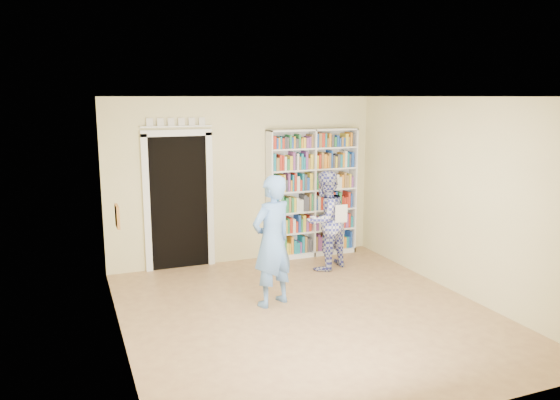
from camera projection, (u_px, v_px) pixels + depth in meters
floor at (307, 313)px, 6.91m from camera, size 5.00×5.00×0.00m
ceiling at (310, 97)px, 6.40m from camera, size 5.00×5.00×0.00m
wall_back at (245, 180)px, 8.94m from camera, size 4.50×0.00×4.50m
wall_left at (117, 225)px, 5.84m from camera, size 0.00×5.00×5.00m
wall_right at (458, 197)px, 7.47m from camera, size 0.00×5.00×5.00m
bookshelf at (312, 192)px, 9.26m from camera, size 1.58×0.30×2.17m
doorway at (179, 195)px, 8.55m from camera, size 1.10×0.08×2.43m
wall_art at (117, 216)px, 6.02m from camera, size 0.03×0.25×0.25m
man_blue at (272, 241)px, 7.05m from camera, size 0.74×0.62×1.72m
man_plaid at (325, 220)px, 8.56m from camera, size 0.94×0.86×1.57m
paper_sheet at (341, 214)px, 8.34m from camera, size 0.20×0.03×0.28m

